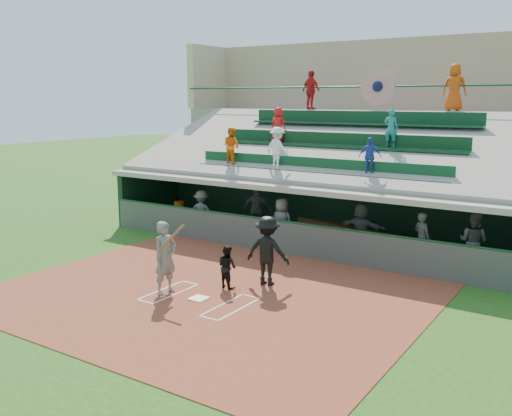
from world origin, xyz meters
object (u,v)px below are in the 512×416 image
Objects in this scene: home_plate at (199,298)px; catcher at (227,267)px; batter_at_plate at (165,257)px; water_cooler at (179,206)px; white_table at (179,219)px.

catcher reaches higher than home_plate.
batter_at_plate is 1.66× the size of catcher.
water_cooler is at bearing -26.97° from catcher.
catcher is (0.08, 1.16, 0.57)m from home_plate.
catcher is at bearing -39.86° from water_cooler.
home_plate is 0.36× the size of catcher.
catcher is 1.60× the size of white_table.
water_cooler is (-5.92, 6.17, 0.84)m from home_plate.
batter_at_plate reaches higher than water_cooler.
catcher reaches higher than water_cooler.
white_table is (-6.00, 4.98, -0.25)m from catcher.
home_plate is 8.54m from white_table.
catcher reaches higher than white_table.
white_table is 1.92× the size of water_cooler.
water_cooler is (-4.90, 6.26, -0.12)m from batter_at_plate.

